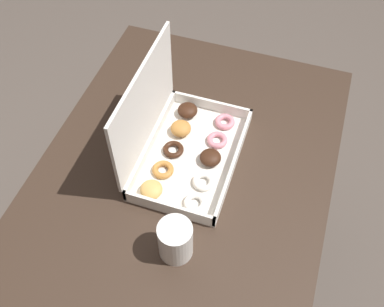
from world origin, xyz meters
The scene contains 4 objects.
ground_plane centered at (0.00, 0.00, 0.00)m, with size 8.00×8.00×0.00m, color #564C44.
dining_table centered at (0.00, 0.00, 0.64)m, with size 1.05×0.76×0.75m.
donut_box centered at (0.06, 0.04, 0.81)m, with size 0.37×0.25×0.28m.
coffee_mug centered at (-0.21, -0.06, 0.81)m, with size 0.08×0.08×0.11m.
Camera 1 is at (-0.62, -0.23, 1.73)m, focal length 42.00 mm.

